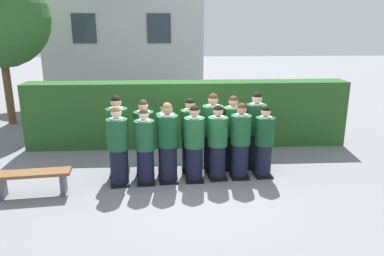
% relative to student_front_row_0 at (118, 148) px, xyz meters
% --- Properties ---
extents(ground_plane, '(60.00, 60.00, 0.00)m').
position_rel_student_front_row_0_xyz_m(ground_plane, '(1.50, 0.12, -0.77)').
color(ground_plane, slate).
extents(student_front_row_0, '(0.44, 0.52, 1.62)m').
position_rel_student_front_row_0_xyz_m(student_front_row_0, '(0.00, 0.00, 0.00)').
color(student_front_row_0, black).
rests_on(student_front_row_0, ground).
extents(student_front_row_1, '(0.41, 0.51, 1.57)m').
position_rel_student_front_row_0_xyz_m(student_front_row_1, '(0.53, 0.03, -0.03)').
color(student_front_row_1, black).
rests_on(student_front_row_1, ground).
extents(student_front_row_2, '(0.43, 0.50, 1.66)m').
position_rel_student_front_row_0_xyz_m(student_front_row_2, '(0.99, 0.10, 0.02)').
color(student_front_row_2, black).
rests_on(student_front_row_2, ground).
extents(student_front_row_3, '(0.42, 0.47, 1.60)m').
position_rel_student_front_row_0_xyz_m(student_front_row_3, '(1.53, 0.10, -0.01)').
color(student_front_row_3, black).
rests_on(student_front_row_3, ground).
extents(student_front_row_4, '(0.41, 0.49, 1.58)m').
position_rel_student_front_row_0_xyz_m(student_front_row_4, '(2.01, 0.18, -0.02)').
color(student_front_row_4, black).
rests_on(student_front_row_4, ground).
extents(student_front_row_5, '(0.42, 0.46, 1.61)m').
position_rel_student_front_row_0_xyz_m(student_front_row_5, '(2.50, 0.22, -0.01)').
color(student_front_row_5, black).
rests_on(student_front_row_5, ground).
extents(student_front_row_6, '(0.40, 0.50, 1.53)m').
position_rel_student_front_row_0_xyz_m(student_front_row_6, '(3.01, 0.25, -0.04)').
color(student_front_row_6, black).
rests_on(student_front_row_6, ground).
extents(student_rear_row_0, '(0.45, 0.52, 1.74)m').
position_rel_student_front_row_0_xyz_m(student_rear_row_0, '(-0.07, 0.49, 0.06)').
color(student_rear_row_0, black).
rests_on(student_rear_row_0, ground).
extents(student_rear_row_1, '(0.42, 0.50, 1.63)m').
position_rel_student_front_row_0_xyz_m(student_rear_row_1, '(0.48, 0.58, 0.00)').
color(student_rear_row_1, black).
rests_on(student_rear_row_1, ground).
extents(student_rear_row_2, '(0.41, 0.48, 1.57)m').
position_rel_student_front_row_0_xyz_m(student_rear_row_2, '(0.95, 0.59, -0.03)').
color(student_rear_row_2, black).
rests_on(student_rear_row_2, ground).
extents(student_rear_row_3, '(0.42, 0.51, 1.63)m').
position_rel_student_front_row_0_xyz_m(student_rear_row_3, '(1.47, 0.65, 0.00)').
color(student_rear_row_3, black).
rests_on(student_rear_row_3, ground).
extents(student_rear_row_4, '(0.45, 0.56, 1.72)m').
position_rel_student_front_row_0_xyz_m(student_rear_row_4, '(1.97, 0.69, 0.05)').
color(student_rear_row_4, black).
rests_on(student_rear_row_4, ground).
extents(student_rear_row_5, '(0.43, 0.53, 1.66)m').
position_rel_student_front_row_0_xyz_m(student_rear_row_5, '(2.41, 0.74, 0.02)').
color(student_rear_row_5, black).
rests_on(student_rear_row_5, ground).
extents(student_rear_row_6, '(0.45, 0.55, 1.73)m').
position_rel_student_front_row_0_xyz_m(student_rear_row_6, '(2.94, 0.78, 0.05)').
color(student_rear_row_6, black).
rests_on(student_rear_row_6, ground).
extents(hedge, '(8.33, 0.70, 1.71)m').
position_rel_student_front_row_0_xyz_m(hedge, '(1.50, 2.45, 0.08)').
color(hedge, '#285623').
rests_on(hedge, ground).
extents(school_building_main, '(6.64, 3.92, 6.68)m').
position_rel_student_front_row_0_xyz_m(school_building_main, '(-0.77, 9.42, 2.66)').
color(school_building_main, silver).
rests_on(school_building_main, ground).
extents(wooden_bench, '(1.43, 0.51, 0.48)m').
position_rel_student_front_row_0_xyz_m(wooden_bench, '(-1.56, -0.45, -0.42)').
color(wooden_bench, brown).
rests_on(wooden_bench, ground).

